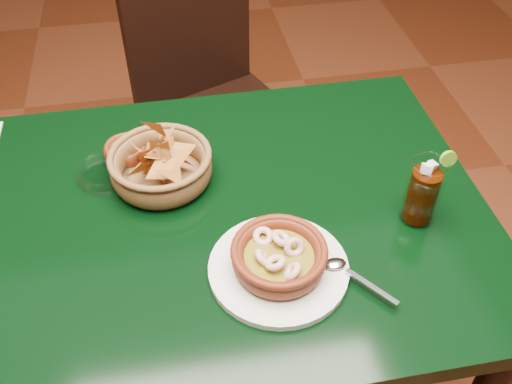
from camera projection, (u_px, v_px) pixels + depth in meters
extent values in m
cube|color=black|center=(185.00, 223.00, 1.13)|extent=(1.20, 0.80, 0.04)
cylinder|color=black|center=(366.00, 203.00, 1.70)|extent=(0.06, 0.06, 0.71)
cube|color=black|center=(225.00, 126.00, 1.78)|extent=(0.57, 0.57, 0.04)
cylinder|color=black|center=(207.00, 238.00, 1.76)|extent=(0.04, 0.04, 0.47)
cylinder|color=black|center=(304.00, 192.00, 1.90)|extent=(0.04, 0.04, 0.47)
cylinder|color=black|center=(154.00, 170.00, 1.98)|extent=(0.04, 0.04, 0.47)
cylinder|color=black|center=(245.00, 134.00, 2.13)|extent=(0.04, 0.04, 0.47)
cube|color=black|center=(189.00, 28.00, 1.73)|extent=(0.39, 0.19, 0.46)
cylinder|color=silver|center=(278.00, 268.00, 1.01)|extent=(0.25, 0.25, 0.01)
cylinder|color=#511B0B|center=(279.00, 265.00, 1.00)|extent=(0.15, 0.15, 0.01)
torus|color=#511B0B|center=(279.00, 258.00, 0.99)|extent=(0.19, 0.19, 0.04)
torus|color=#511B0B|center=(279.00, 250.00, 0.98)|extent=(0.17, 0.17, 0.01)
cylinder|color=brown|center=(279.00, 257.00, 0.99)|extent=(0.13, 0.13, 0.01)
torus|color=beige|center=(294.00, 247.00, 0.99)|extent=(0.05, 0.04, 0.04)
torus|color=beige|center=(281.00, 238.00, 1.00)|extent=(0.05, 0.04, 0.03)
torus|color=beige|center=(263.00, 237.00, 1.01)|extent=(0.05, 0.05, 0.04)
torus|color=beige|center=(263.00, 258.00, 0.98)|extent=(0.04, 0.04, 0.04)
torus|color=beige|center=(275.00, 263.00, 0.96)|extent=(0.04, 0.04, 0.03)
torus|color=beige|center=(292.00, 271.00, 0.95)|extent=(0.05, 0.05, 0.04)
cube|color=silver|center=(372.00, 286.00, 0.97)|extent=(0.07, 0.09, 0.00)
ellipsoid|color=silver|center=(335.00, 264.00, 1.00)|extent=(0.04, 0.03, 0.01)
cylinder|color=brown|center=(163.00, 178.00, 1.18)|extent=(0.18, 0.18, 0.01)
torus|color=brown|center=(161.00, 167.00, 1.16)|extent=(0.24, 0.24, 0.06)
torus|color=brown|center=(160.00, 156.00, 1.14)|extent=(0.21, 0.21, 0.01)
cone|color=#AE682A|center=(156.00, 128.00, 1.16)|extent=(0.08, 0.07, 0.10)
cone|color=#AE682A|center=(160.00, 151.00, 1.13)|extent=(0.10, 0.03, 0.10)
cone|color=#AE682A|center=(159.00, 162.00, 1.18)|extent=(0.08, 0.07, 0.10)
cone|color=#AE682A|center=(172.00, 170.00, 1.11)|extent=(0.07, 0.09, 0.08)
cone|color=#AE682A|center=(179.00, 158.00, 1.18)|extent=(0.09, 0.08, 0.07)
cone|color=#AE682A|center=(153.00, 161.00, 1.16)|extent=(0.10, 0.07, 0.07)
cone|color=#AE682A|center=(149.00, 154.00, 1.14)|extent=(0.10, 0.05, 0.10)
cone|color=#AE682A|center=(161.00, 171.00, 1.16)|extent=(0.08, 0.04, 0.09)
cone|color=#AE682A|center=(154.00, 156.00, 1.13)|extent=(0.07, 0.07, 0.10)
cone|color=#AE682A|center=(152.00, 160.00, 1.17)|extent=(0.07, 0.08, 0.09)
cone|color=#AE682A|center=(179.00, 152.00, 1.12)|extent=(0.08, 0.07, 0.08)
cone|color=#AE682A|center=(161.00, 170.00, 1.12)|extent=(0.08, 0.08, 0.07)
cone|color=#AE682A|center=(161.00, 164.00, 1.15)|extent=(0.11, 0.07, 0.08)
cone|color=#AE682A|center=(169.00, 154.00, 1.18)|extent=(0.02, 0.11, 0.11)
cone|color=#AE682A|center=(145.00, 154.00, 1.17)|extent=(0.06, 0.10, 0.09)
cone|color=#AE682A|center=(154.00, 156.00, 1.15)|extent=(0.09, 0.05, 0.08)
cone|color=#AE682A|center=(157.00, 147.00, 1.13)|extent=(0.09, 0.06, 0.10)
cone|color=#AE682A|center=(142.00, 168.00, 1.14)|extent=(0.08, 0.06, 0.07)
cone|color=#AE682A|center=(154.00, 168.00, 1.15)|extent=(0.07, 0.06, 0.09)
cone|color=#AE682A|center=(165.00, 152.00, 1.13)|extent=(0.11, 0.03, 0.10)
cone|color=#AE682A|center=(154.00, 156.00, 1.14)|extent=(0.10, 0.10, 0.05)
cone|color=#AE682A|center=(164.00, 138.00, 1.18)|extent=(0.05, 0.08, 0.06)
cylinder|color=#511B0B|center=(128.00, 156.00, 1.24)|extent=(0.08, 0.08, 0.01)
torus|color=#511B0B|center=(127.00, 151.00, 1.23)|extent=(0.12, 0.12, 0.04)
cylinder|color=#25460E|center=(126.00, 149.00, 1.22)|extent=(0.07, 0.07, 0.01)
sphere|color=#25460E|center=(120.00, 151.00, 1.21)|extent=(0.02, 0.02, 0.02)
sphere|color=#25460E|center=(120.00, 143.00, 1.23)|extent=(0.02, 0.02, 0.02)
sphere|color=#25460E|center=(131.00, 143.00, 1.23)|extent=(0.02, 0.02, 0.02)
sphere|color=#25460E|center=(129.00, 145.00, 1.22)|extent=(0.02, 0.02, 0.02)
sphere|color=#25460E|center=(122.00, 145.00, 1.22)|extent=(0.02, 0.02, 0.02)
cylinder|color=white|center=(416.00, 217.00, 1.11)|extent=(0.06, 0.06, 0.01)
torus|color=white|center=(423.00, 191.00, 1.06)|extent=(0.14, 0.14, 0.08)
cylinder|color=black|center=(422.00, 196.00, 1.07)|extent=(0.06, 0.06, 0.11)
cube|color=silver|center=(429.00, 180.00, 1.04)|extent=(0.03, 0.02, 0.02)
cube|color=silver|center=(427.00, 169.00, 1.02)|extent=(0.02, 0.02, 0.02)
cube|color=silver|center=(431.00, 166.00, 1.03)|extent=(0.03, 0.02, 0.02)
cube|color=silver|center=(432.00, 183.00, 1.04)|extent=(0.02, 0.02, 0.02)
torus|color=white|center=(431.00, 163.00, 1.01)|extent=(0.07, 0.07, 0.00)
cylinder|color=#59881C|center=(448.00, 159.00, 1.01)|extent=(0.03, 0.01, 0.03)
cylinder|color=white|center=(104.00, 177.00, 1.19)|extent=(0.10, 0.10, 0.01)
torus|color=white|center=(103.00, 173.00, 1.18)|extent=(0.13, 0.13, 0.03)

